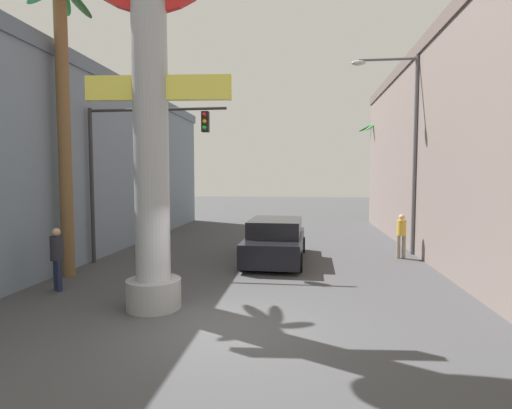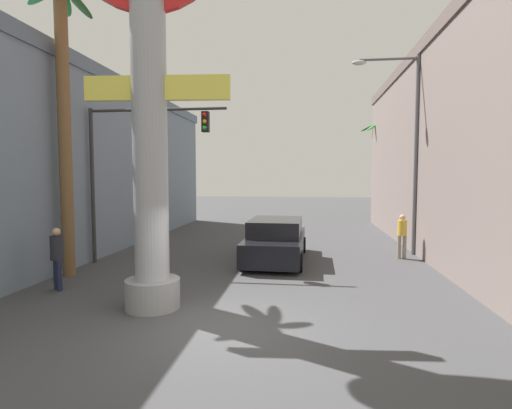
# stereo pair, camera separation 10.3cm
# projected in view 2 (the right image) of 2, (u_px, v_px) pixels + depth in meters

# --- Properties ---
(ground_plane) EXTENTS (86.20, 86.20, 0.00)m
(ground_plane) POSITION_uv_depth(u_px,v_px,m) (269.00, 246.00, 18.14)
(ground_plane) COLOR #424244
(building_left) EXTENTS (6.93, 23.39, 7.39)m
(building_left) POSITION_uv_depth(u_px,v_px,m) (48.00, 164.00, 17.42)
(building_left) COLOR slate
(building_left) RESTS_ON ground
(building_right) EXTENTS (7.13, 21.50, 8.44)m
(building_right) POSITION_uv_depth(u_px,v_px,m) (502.00, 150.00, 16.15)
(building_right) COLOR slate
(building_right) RESTS_ON ground
(neon_sign_pole) EXTENTS (3.77, 1.29, 10.62)m
(neon_sign_pole) POSITION_uv_depth(u_px,v_px,m) (149.00, 98.00, 9.24)
(neon_sign_pole) COLOR #9E9EA3
(neon_sign_pole) RESTS_ON ground
(street_lamp) EXTENTS (2.63, 0.28, 7.91)m
(street_lamp) POSITION_uv_depth(u_px,v_px,m) (407.00, 136.00, 15.82)
(street_lamp) COLOR #59595E
(street_lamp) RESTS_ON ground
(traffic_light_mast) EXTENTS (5.02, 0.32, 5.58)m
(traffic_light_mast) POSITION_uv_depth(u_px,v_px,m) (133.00, 154.00, 14.14)
(traffic_light_mast) COLOR #333333
(traffic_light_mast) RESTS_ON ground
(car_lead) EXTENTS (2.22, 4.90, 1.56)m
(car_lead) POSITION_uv_depth(u_px,v_px,m) (276.00, 241.00, 14.91)
(car_lead) COLOR black
(car_lead) RESTS_ON ground
(palm_tree_near_left) EXTENTS (2.54, 2.41, 9.04)m
(palm_tree_near_left) POSITION_uv_depth(u_px,v_px,m) (64.00, 107.00, 12.33)
(palm_tree_near_left) COLOR brown
(palm_tree_near_left) RESTS_ON ground
(palm_tree_far_right) EXTENTS (2.94, 3.03, 6.87)m
(palm_tree_far_right) POSITION_uv_depth(u_px,v_px,m) (381.00, 155.00, 26.43)
(palm_tree_far_right) COLOR brown
(palm_tree_far_right) RESTS_ON ground
(pedestrian_mid_right) EXTENTS (0.36, 0.36, 1.70)m
(pedestrian_mid_right) POSITION_uv_depth(u_px,v_px,m) (402.00, 233.00, 15.22)
(pedestrian_mid_right) COLOR gray
(pedestrian_mid_right) RESTS_ON ground
(pedestrian_curb_left) EXTENTS (0.47, 0.47, 1.74)m
(pedestrian_curb_left) POSITION_uv_depth(u_px,v_px,m) (57.00, 254.00, 10.97)
(pedestrian_curb_left) COLOR #1E233F
(pedestrian_curb_left) RESTS_ON ground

